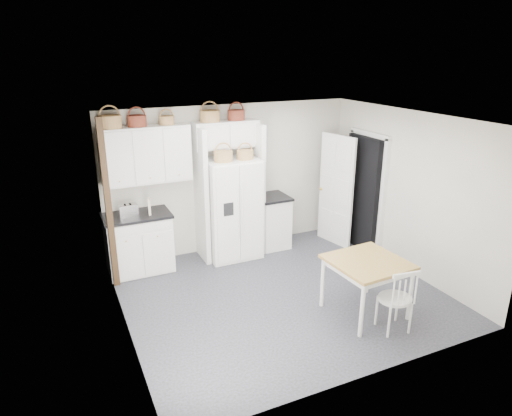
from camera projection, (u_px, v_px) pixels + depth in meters
name	position (u px, v px, depth m)	size (l,w,h in m)	color
floor	(282.00, 294.00, 6.83)	(4.50, 4.50, 0.00)	#23242A
ceiling	(286.00, 120.00, 5.98)	(4.50, 4.50, 0.00)	white
wall_back	(231.00, 178.00, 8.12)	(4.50, 4.50, 0.00)	beige
wall_left	(119.00, 239.00, 5.52)	(4.00, 4.00, 0.00)	beige
wall_right	(408.00, 193.00, 7.29)	(4.00, 4.00, 0.00)	beige
refrigerator	(232.00, 209.00, 7.87)	(0.90, 0.73, 1.74)	white
base_cab_left	(139.00, 244.00, 7.45)	(1.02, 0.64, 0.94)	white
base_cab_right	(271.00, 222.00, 8.40)	(0.53, 0.63, 0.93)	white
dining_table	(365.00, 287.00, 6.24)	(0.95, 0.95, 0.79)	#A77839
windsor_chair	(395.00, 299.00, 5.84)	(0.44, 0.40, 0.90)	white
counter_left	(136.00, 215.00, 7.28)	(1.06, 0.69, 0.04)	black
counter_right	(272.00, 197.00, 8.24)	(0.57, 0.67, 0.04)	black
toaster	(128.00, 210.00, 7.15)	(0.29, 0.16, 0.20)	silver
cookbook_red	(149.00, 207.00, 7.25)	(0.03, 0.15, 0.23)	maroon
cookbook_cream	(149.00, 206.00, 7.25)	(0.04, 0.17, 0.26)	beige
basket_upper_a	(110.00, 122.00, 6.82)	(0.34, 0.34, 0.19)	olive
basket_upper_b	(137.00, 121.00, 6.98)	(0.29, 0.29, 0.17)	brown
basket_upper_c	(167.00, 120.00, 7.16)	(0.24, 0.24, 0.14)	olive
basket_bridge_a	(210.00, 116.00, 7.44)	(0.33, 0.33, 0.19)	olive
basket_bridge_b	(236.00, 115.00, 7.62)	(0.29, 0.29, 0.17)	brown
basket_fridge_a	(223.00, 156.00, 7.41)	(0.31, 0.31, 0.17)	olive
basket_fridge_b	(245.00, 155.00, 7.56)	(0.28, 0.28, 0.15)	olive
upper_cabinet	(146.00, 155.00, 7.19)	(1.40, 0.34, 0.90)	white
bridge_cabinet	(226.00, 134.00, 7.65)	(1.12, 0.34, 0.45)	white
fridge_panel_left	(201.00, 196.00, 7.65)	(0.08, 0.60, 2.30)	white
fridge_panel_right	(256.00, 188.00, 8.06)	(0.08, 0.60, 2.30)	white
trim_post	(108.00, 206.00, 6.70)	(0.09, 0.09, 2.60)	black
doorway_void	(363.00, 193.00, 8.21)	(0.18, 0.85, 2.05)	black
door_slab	(336.00, 191.00, 8.35)	(0.80, 0.04, 2.05)	white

